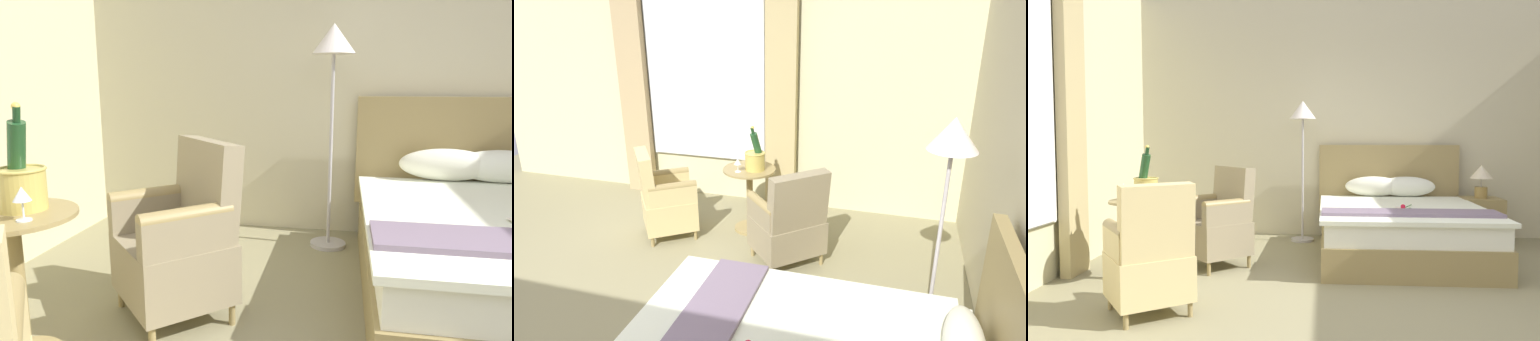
{
  "view_description": "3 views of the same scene",
  "coord_description": "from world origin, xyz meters",
  "views": [
    {
      "loc": [
        -0.75,
        -0.88,
        1.28
      ],
      "look_at": [
        -1.22,
        1.59,
        0.79
      ],
      "focal_mm": 32.0,
      "sensor_mm": 36.0,
      "label": 1
    },
    {
      "loc": [
        2.16,
        2.28,
        2.38
      ],
      "look_at": [
        -1.25,
        1.3,
        1.07
      ],
      "focal_mm": 32.0,
      "sensor_mm": 36.0,
      "label": 2
    },
    {
      "loc": [
        -0.57,
        -3.42,
        1.26
      ],
      "look_at": [
        -0.97,
        1.46,
        0.94
      ],
      "focal_mm": 35.0,
      "sensor_mm": 36.0,
      "label": 3
    }
  ],
  "objects": [
    {
      "name": "champagne_bucket",
      "position": [
        -2.15,
        0.87,
        0.85
      ],
      "size": [
        0.22,
        0.22,
        0.48
      ],
      "color": "tan",
      "rests_on": "side_table_round"
    },
    {
      "name": "wine_glass_near_edge",
      "position": [
        -2.03,
        0.72,
        0.82
      ],
      "size": [
        0.07,
        0.07,
        0.14
      ],
      "color": "white",
      "rests_on": "side_table_round"
    },
    {
      "name": "wine_glass_near_bucket",
      "position": [
        -2.31,
        0.76,
        0.82
      ],
      "size": [
        0.07,
        0.07,
        0.15
      ],
      "color": "white",
      "rests_on": "side_table_round"
    },
    {
      "name": "nightstand",
      "position": [
        1.28,
        2.63,
        0.27
      ],
      "size": [
        0.49,
        0.42,
        0.55
      ],
      "color": "#947F4C",
      "rests_on": "ground"
    },
    {
      "name": "wall_headboard_side",
      "position": [
        0.0,
        3.09,
        1.53
      ],
      "size": [
        6.06,
        0.12,
        3.06
      ],
      "color": "beige",
      "rests_on": "ground"
    },
    {
      "name": "armchair_facing_bed",
      "position": [
        -1.8,
        -0.03,
        0.41
      ],
      "size": [
        0.74,
        0.75,
        0.95
      ],
      "color": "#947F4C",
      "rests_on": "ground"
    },
    {
      "name": "side_table_round",
      "position": [
        -2.17,
        0.8,
        0.43
      ],
      "size": [
        0.56,
        0.56,
        0.72
      ],
      "color": "#947F4C",
      "rests_on": "ground"
    },
    {
      "name": "bedside_lamp",
      "position": [
        1.28,
        2.63,
        0.81
      ],
      "size": [
        0.26,
        0.26,
        0.39
      ],
      "color": "olive",
      "rests_on": "nightstand"
    },
    {
      "name": "bed",
      "position": [
        0.22,
        1.94,
        0.31
      ],
      "size": [
        1.73,
        2.15,
        1.17
      ],
      "color": "#947F4C",
      "rests_on": "ground"
    },
    {
      "name": "floor_lamp_brass",
      "position": [
        -0.84,
        2.63,
        1.42
      ],
      "size": [
        0.32,
        0.32,
        1.71
      ],
      "color": "#AFAAAC",
      "rests_on": "ground"
    },
    {
      "name": "armchair_by_window",
      "position": [
        -1.61,
        1.38,
        0.42
      ],
      "size": [
        0.81,
        0.81,
        0.98
      ],
      "color": "#947F4C",
      "rests_on": "ground"
    },
    {
      "name": "ground_plane",
      "position": [
        0.0,
        0.0,
        0.0
      ],
      "size": [
        7.55,
        7.55,
        0.0
      ],
      "primitive_type": "plane",
      "color": "gray"
    }
  ]
}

